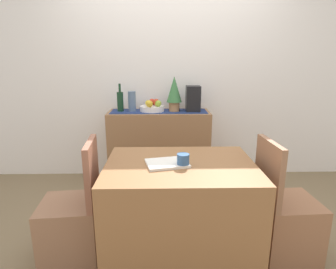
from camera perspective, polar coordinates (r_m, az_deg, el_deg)
ground_plane at (r=2.71m, az=1.48°, el=-17.37°), size 6.40×6.40×0.02m
room_wall_rear at (r=3.47m, az=0.72°, el=13.45°), size 6.40×0.06×2.70m
sideboard_console at (r=3.36m, az=-1.79°, el=-2.54°), size 1.17×0.42×0.86m
table_runner at (r=3.26m, az=-1.85°, el=4.72°), size 1.10×0.32×0.01m
fruit_bowl at (r=3.26m, az=-3.25°, el=5.28°), size 0.28×0.28×0.06m
apple_rear at (r=3.25m, az=-4.05°, el=6.38°), size 0.07×0.07×0.07m
apple_left at (r=3.34m, az=-3.26°, el=6.65°), size 0.07×0.07×0.07m
apple_center at (r=3.19m, az=-1.98°, el=6.28°), size 0.07×0.07×0.07m
apple_upper at (r=3.28m, az=-2.42°, el=6.56°), size 0.08×0.08×0.08m
apple_front at (r=3.16m, az=-3.78°, el=6.22°), size 0.08×0.08×0.08m
wine_bottle at (r=3.28m, az=-9.65°, el=6.66°), size 0.07×0.07×0.32m
coffee_maker at (r=3.26m, az=5.08°, el=7.22°), size 0.16×0.18×0.29m
ceramic_vase at (r=3.26m, az=-7.30°, el=6.63°), size 0.09×0.09×0.23m
potted_plant at (r=3.23m, az=1.27°, el=8.60°), size 0.17×0.17×0.40m
dining_table at (r=2.12m, az=2.40°, el=-15.28°), size 1.04×0.78×0.74m
open_book at (r=1.94m, az=-0.18°, el=-5.84°), size 0.32×0.27×0.02m
coffee_cup at (r=1.90m, az=3.08°, el=-5.25°), size 0.08×0.08×0.09m
chair_near_window at (r=2.27m, az=-18.73°, el=-16.98°), size 0.44×0.44×0.90m
chair_by_corner at (r=2.36m, az=22.61°, el=-16.18°), size 0.42×0.42×0.90m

